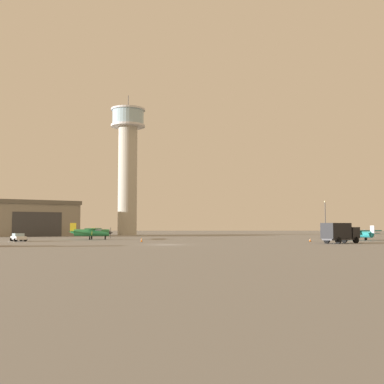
{
  "coord_description": "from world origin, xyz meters",
  "views": [
    {
      "loc": [
        3.74,
        -69.75,
        2.65
      ],
      "look_at": [
        4.15,
        18.71,
        8.73
      ],
      "focal_mm": 46.11,
      "sensor_mm": 36.0,
      "label": 1
    }
  ],
  "objects_px": {
    "airplane_green": "(89,232)",
    "airplane_teal": "(358,233)",
    "traffic_cone_near_right": "(139,240)",
    "truck_box_black": "(337,232)",
    "control_tower": "(125,160)",
    "light_post_east": "(323,215)",
    "car_white": "(16,237)",
    "traffic_cone_near_left": "(308,240)"
  },
  "relations": [
    {
      "from": "airplane_green",
      "to": "airplane_teal",
      "type": "height_order",
      "value": "airplane_green"
    },
    {
      "from": "airplane_teal",
      "to": "traffic_cone_near_right",
      "type": "relative_size",
      "value": 12.55
    },
    {
      "from": "truck_box_black",
      "to": "traffic_cone_near_right",
      "type": "relative_size",
      "value": 9.55
    },
    {
      "from": "airplane_teal",
      "to": "control_tower",
      "type": "bearing_deg",
      "value": 21.6
    },
    {
      "from": "airplane_teal",
      "to": "light_post_east",
      "type": "bearing_deg",
      "value": -25.01
    },
    {
      "from": "car_white",
      "to": "airplane_teal",
      "type": "bearing_deg",
      "value": 61.77
    },
    {
      "from": "traffic_cone_near_right",
      "to": "truck_box_black",
      "type": "bearing_deg",
      "value": -11.76
    },
    {
      "from": "light_post_east",
      "to": "traffic_cone_near_left",
      "type": "height_order",
      "value": "light_post_east"
    },
    {
      "from": "traffic_cone_near_right",
      "to": "light_post_east",
      "type": "bearing_deg",
      "value": 43.41
    },
    {
      "from": "control_tower",
      "to": "light_post_east",
      "type": "bearing_deg",
      "value": -23.51
    },
    {
      "from": "truck_box_black",
      "to": "traffic_cone_near_left",
      "type": "height_order",
      "value": "truck_box_black"
    },
    {
      "from": "control_tower",
      "to": "car_white",
      "type": "height_order",
      "value": "control_tower"
    },
    {
      "from": "truck_box_black",
      "to": "airplane_green",
      "type": "bearing_deg",
      "value": 115.28
    },
    {
      "from": "light_post_east",
      "to": "traffic_cone_near_right",
      "type": "distance_m",
      "value": 56.17
    },
    {
      "from": "control_tower",
      "to": "traffic_cone_near_right",
      "type": "xyz_separation_m",
      "value": [
        10.37,
        -60.65,
        -21.38
      ]
    },
    {
      "from": "airplane_green",
      "to": "car_white",
      "type": "xyz_separation_m",
      "value": [
        -10.18,
        -11.18,
        -0.75
      ]
    },
    {
      "from": "truck_box_black",
      "to": "car_white",
      "type": "relative_size",
      "value": 1.54
    },
    {
      "from": "airplane_teal",
      "to": "car_white",
      "type": "height_order",
      "value": "airplane_teal"
    },
    {
      "from": "light_post_east",
      "to": "car_white",
      "type": "bearing_deg",
      "value": -150.43
    },
    {
      "from": "airplane_green",
      "to": "truck_box_black",
      "type": "xyz_separation_m",
      "value": [
        41.87,
        -20.81,
        0.2
      ]
    },
    {
      "from": "truck_box_black",
      "to": "traffic_cone_near_right",
      "type": "height_order",
      "value": "truck_box_black"
    },
    {
      "from": "car_white",
      "to": "light_post_east",
      "type": "relative_size",
      "value": 0.51
    },
    {
      "from": "car_white",
      "to": "traffic_cone_near_left",
      "type": "relative_size",
      "value": 7.46
    },
    {
      "from": "airplane_green",
      "to": "truck_box_black",
      "type": "height_order",
      "value": "airplane_green"
    },
    {
      "from": "control_tower",
      "to": "airplane_green",
      "type": "bearing_deg",
      "value": -91.05
    },
    {
      "from": "airplane_green",
      "to": "traffic_cone_near_left",
      "type": "height_order",
      "value": "airplane_green"
    },
    {
      "from": "light_post_east",
      "to": "traffic_cone_near_right",
      "type": "xyz_separation_m",
      "value": [
        -40.66,
        -38.46,
        -4.84
      ]
    },
    {
      "from": "truck_box_black",
      "to": "light_post_east",
      "type": "distance_m",
      "value": 46.07
    },
    {
      "from": "light_post_east",
      "to": "airplane_teal",
      "type": "bearing_deg",
      "value": -93.3
    },
    {
      "from": "control_tower",
      "to": "traffic_cone_near_right",
      "type": "height_order",
      "value": "control_tower"
    },
    {
      "from": "traffic_cone_near_left",
      "to": "traffic_cone_near_right",
      "type": "bearing_deg",
      "value": -176.87
    },
    {
      "from": "traffic_cone_near_right",
      "to": "airplane_green",
      "type": "bearing_deg",
      "value": 127.84
    },
    {
      "from": "truck_box_black",
      "to": "light_post_east",
      "type": "bearing_deg",
      "value": 39.14
    },
    {
      "from": "control_tower",
      "to": "car_white",
      "type": "xyz_separation_m",
      "value": [
        -11.02,
        -57.4,
        -20.99
      ]
    },
    {
      "from": "airplane_teal",
      "to": "traffic_cone_near_right",
      "type": "bearing_deg",
      "value": 80.43
    },
    {
      "from": "airplane_green",
      "to": "traffic_cone_near_left",
      "type": "relative_size",
      "value": 18.3
    },
    {
      "from": "airplane_green",
      "to": "airplane_teal",
      "type": "bearing_deg",
      "value": -9.18
    },
    {
      "from": "airplane_green",
      "to": "truck_box_black",
      "type": "distance_m",
      "value": 46.76
    },
    {
      "from": "control_tower",
      "to": "truck_box_black",
      "type": "distance_m",
      "value": 81.11
    },
    {
      "from": "control_tower",
      "to": "airplane_green",
      "type": "xyz_separation_m",
      "value": [
        -0.84,
        -46.22,
        -20.24
      ]
    },
    {
      "from": "traffic_cone_near_left",
      "to": "airplane_green",
      "type": "bearing_deg",
      "value": 161.82
    },
    {
      "from": "airplane_green",
      "to": "traffic_cone_near_right",
      "type": "distance_m",
      "value": 18.31
    }
  ]
}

